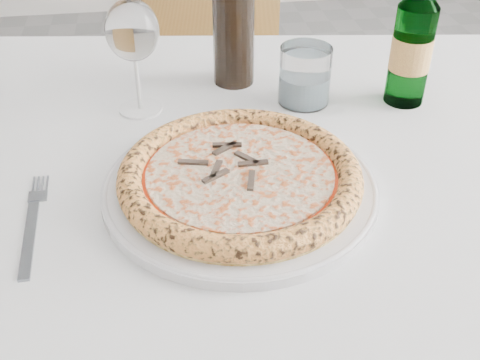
# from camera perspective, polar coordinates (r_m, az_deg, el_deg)

# --- Properties ---
(dining_table) EXTENTS (1.58, 1.06, 0.76)m
(dining_table) POSITION_cam_1_polar(r_m,az_deg,el_deg) (0.92, -0.93, -1.79)
(dining_table) COLOR brown
(dining_table) RESTS_ON floor
(chair_far) EXTENTS (0.46, 0.46, 0.93)m
(chair_far) POSITION_cam_1_polar(r_m,az_deg,el_deg) (1.64, -2.59, 10.54)
(chair_far) COLOR brown
(chair_far) RESTS_ON floor
(plate) EXTENTS (0.36, 0.36, 0.02)m
(plate) POSITION_cam_1_polar(r_m,az_deg,el_deg) (0.79, -0.00, -0.66)
(plate) COLOR silver
(plate) RESTS_ON dining_table
(pizza) EXTENTS (0.32, 0.32, 0.03)m
(pizza) POSITION_cam_1_polar(r_m,az_deg,el_deg) (0.78, -0.00, 0.38)
(pizza) COLOR #EFC96F
(pizza) RESTS_ON plate
(fork) EXTENTS (0.02, 0.20, 0.00)m
(fork) POSITION_cam_1_polar(r_m,az_deg,el_deg) (0.78, -19.11, -4.02)
(fork) COLOR slate
(fork) RESTS_ON dining_table
(wine_glass) EXTENTS (0.08, 0.08, 0.18)m
(wine_glass) POSITION_cam_1_polar(r_m,az_deg,el_deg) (0.94, -10.16, 13.55)
(wine_glass) COLOR white
(wine_glass) RESTS_ON dining_table
(tumbler) EXTENTS (0.08, 0.08, 0.09)m
(tumbler) POSITION_cam_1_polar(r_m,az_deg,el_deg) (0.99, 6.14, 9.51)
(tumbler) COLOR silver
(tumbler) RESTS_ON dining_table
(beer_bottle) EXTENTS (0.06, 0.06, 0.25)m
(beer_bottle) POSITION_cam_1_polar(r_m,az_deg,el_deg) (1.00, 16.04, 12.30)
(beer_bottle) COLOR #236A2F
(beer_bottle) RESTS_ON dining_table
(wine_bottle) EXTENTS (0.07, 0.07, 0.28)m
(wine_bottle) POSITION_cam_1_polar(r_m,az_deg,el_deg) (1.02, -0.63, 15.47)
(wine_bottle) COLOR black
(wine_bottle) RESTS_ON dining_table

